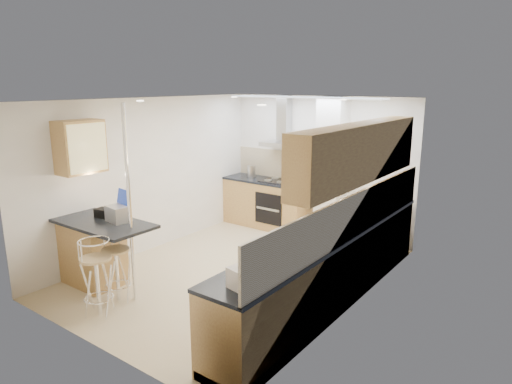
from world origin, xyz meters
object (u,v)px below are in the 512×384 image
Objects in this scene: microwave at (337,224)px; bar_stool_near at (117,267)px; bread_bin at (251,276)px; bar_stool_end at (97,277)px; laptop at (118,214)px.

bar_stool_near is at bearing 121.82° from microwave.
bar_stool_end is at bearing -164.72° from bread_bin.
bar_stool_end reaches higher than bar_stool_near.
microwave is 2.84m from laptop.
bread_bin is at bearing 178.70° from microwave.
bread_bin is at bearing 14.85° from bar_stool_near.
bar_stool_near is 0.39m from bar_stool_end.
microwave is 1.31× the size of bread_bin.
bread_bin is (2.31, -0.23, 0.56)m from bar_stool_near.
microwave reaches higher than bread_bin.
bar_stool_end is at bearing -50.34° from laptop.
bar_stool_near is 2.39m from bread_bin.
laptop is 0.32× the size of bar_stool_end.
laptop is (-2.54, -1.27, -0.01)m from microwave.
laptop is at bearing 114.26° from microwave.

